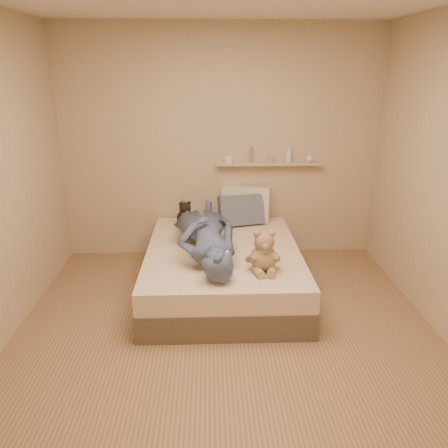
{
  "coord_description": "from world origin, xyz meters",
  "views": [
    {
      "loc": [
        -0.13,
        -3.04,
        2.11
      ],
      "look_at": [
        0.0,
        0.65,
        0.8
      ],
      "focal_mm": 35.0,
      "sensor_mm": 36.0,
      "label": 1
    }
  ],
  "objects_px": {
    "game_console": "(217,252)",
    "wall_shelf": "(269,164)",
    "teddy_bear": "(264,254)",
    "person": "(205,233)",
    "pillow_cream": "(246,204)",
    "bed": "(223,269)",
    "pillow_grey": "(241,210)",
    "dark_plush": "(185,215)"
  },
  "relations": [
    {
      "from": "game_console",
      "to": "wall_shelf",
      "type": "bearing_deg",
      "value": 66.37
    },
    {
      "from": "game_console",
      "to": "wall_shelf",
      "type": "height_order",
      "value": "wall_shelf"
    },
    {
      "from": "teddy_bear",
      "to": "person",
      "type": "height_order",
      "value": "teddy_bear"
    },
    {
      "from": "person",
      "to": "game_console",
      "type": "bearing_deg",
      "value": 95.81
    },
    {
      "from": "pillow_cream",
      "to": "teddy_bear",
      "type": "bearing_deg",
      "value": -88.14
    },
    {
      "from": "person",
      "to": "teddy_bear",
      "type": "bearing_deg",
      "value": 129.22
    },
    {
      "from": "pillow_cream",
      "to": "wall_shelf",
      "type": "xyz_separation_m",
      "value": [
        0.26,
        0.08,
        0.45
      ]
    },
    {
      "from": "bed",
      "to": "wall_shelf",
      "type": "distance_m",
      "value": 1.38
    },
    {
      "from": "bed",
      "to": "pillow_grey",
      "type": "relative_size",
      "value": 3.8
    },
    {
      "from": "pillow_grey",
      "to": "person",
      "type": "distance_m",
      "value": 0.86
    },
    {
      "from": "pillow_cream",
      "to": "dark_plush",
      "type": "bearing_deg",
      "value": -165.23
    },
    {
      "from": "bed",
      "to": "game_console",
      "type": "bearing_deg",
      "value": -97.55
    },
    {
      "from": "wall_shelf",
      "to": "teddy_bear",
      "type": "bearing_deg",
      "value": -98.51
    },
    {
      "from": "dark_plush",
      "to": "wall_shelf",
      "type": "relative_size",
      "value": 0.24
    },
    {
      "from": "game_console",
      "to": "teddy_bear",
      "type": "bearing_deg",
      "value": -4.47
    },
    {
      "from": "bed",
      "to": "wall_shelf",
      "type": "xyz_separation_m",
      "value": [
        0.55,
        0.91,
        0.88
      ]
    },
    {
      "from": "dark_plush",
      "to": "wall_shelf",
      "type": "bearing_deg",
      "value": 15.36
    },
    {
      "from": "person",
      "to": "dark_plush",
      "type": "bearing_deg",
      "value": -81.59
    },
    {
      "from": "game_console",
      "to": "wall_shelf",
      "type": "relative_size",
      "value": 0.17
    },
    {
      "from": "bed",
      "to": "person",
      "type": "relative_size",
      "value": 1.21
    },
    {
      "from": "person",
      "to": "bed",
      "type": "bearing_deg",
      "value": -167.5
    },
    {
      "from": "teddy_bear",
      "to": "game_console",
      "type": "bearing_deg",
      "value": 175.53
    },
    {
      "from": "bed",
      "to": "pillow_cream",
      "type": "bearing_deg",
      "value": 70.73
    },
    {
      "from": "teddy_bear",
      "to": "pillow_cream",
      "type": "height_order",
      "value": "pillow_cream"
    },
    {
      "from": "bed",
      "to": "dark_plush",
      "type": "relative_size",
      "value": 6.48
    },
    {
      "from": "pillow_grey",
      "to": "wall_shelf",
      "type": "height_order",
      "value": "wall_shelf"
    },
    {
      "from": "dark_plush",
      "to": "pillow_grey",
      "type": "height_order",
      "value": "pillow_grey"
    },
    {
      "from": "person",
      "to": "pillow_grey",
      "type": "bearing_deg",
      "value": -126.78
    },
    {
      "from": "teddy_bear",
      "to": "pillow_cream",
      "type": "bearing_deg",
      "value": 91.86
    },
    {
      "from": "pillow_cream",
      "to": "person",
      "type": "distance_m",
      "value": 1.01
    },
    {
      "from": "teddy_bear",
      "to": "person",
      "type": "distance_m",
      "value": 0.69
    },
    {
      "from": "pillow_grey",
      "to": "teddy_bear",
      "type": "bearing_deg",
      "value": -84.91
    },
    {
      "from": "dark_plush",
      "to": "pillow_grey",
      "type": "relative_size",
      "value": 0.59
    },
    {
      "from": "teddy_bear",
      "to": "pillow_grey",
      "type": "distance_m",
      "value": 1.23
    },
    {
      "from": "game_console",
      "to": "pillow_cream",
      "type": "relative_size",
      "value": 0.37
    },
    {
      "from": "bed",
      "to": "wall_shelf",
      "type": "relative_size",
      "value": 1.58
    },
    {
      "from": "game_console",
      "to": "pillow_grey",
      "type": "xyz_separation_m",
      "value": [
        0.29,
        1.19,
        0.0
      ]
    },
    {
      "from": "bed",
      "to": "wall_shelf",
      "type": "height_order",
      "value": "wall_shelf"
    },
    {
      "from": "teddy_bear",
      "to": "pillow_grey",
      "type": "bearing_deg",
      "value": 95.09
    },
    {
      "from": "game_console",
      "to": "dark_plush",
      "type": "distance_m",
      "value": 1.2
    },
    {
      "from": "game_console",
      "to": "person",
      "type": "height_order",
      "value": "person"
    },
    {
      "from": "dark_plush",
      "to": "pillow_grey",
      "type": "bearing_deg",
      "value": 3.84
    }
  ]
}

